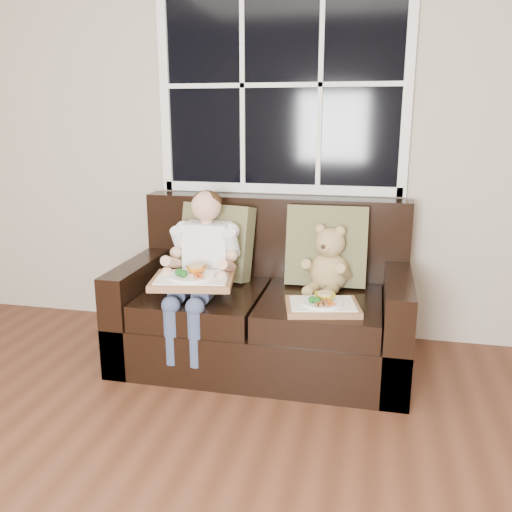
% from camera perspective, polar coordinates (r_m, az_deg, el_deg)
% --- Properties ---
extents(window_back, '(1.62, 0.04, 1.37)m').
position_cam_1_polar(window_back, '(3.60, 2.67, 17.54)').
color(window_back, black).
rests_on(window_back, room_walls).
extents(loveseat, '(1.70, 0.92, 0.96)m').
position_cam_1_polar(loveseat, '(3.34, 1.01, -5.64)').
color(loveseat, black).
rests_on(loveseat, ground).
extents(pillow_left, '(0.51, 0.32, 0.48)m').
position_cam_1_polar(pillow_left, '(3.46, -4.19, 1.53)').
color(pillow_left, brown).
rests_on(pillow_left, loveseat).
extents(pillow_right, '(0.49, 0.23, 0.50)m').
position_cam_1_polar(pillow_right, '(3.33, 7.44, 1.05)').
color(pillow_right, brown).
rests_on(pillow_right, loveseat).
extents(child, '(0.40, 0.60, 0.90)m').
position_cam_1_polar(child, '(3.22, -5.65, -0.13)').
color(child, white).
rests_on(child, loveseat).
extents(teddy_bear, '(0.28, 0.34, 0.41)m').
position_cam_1_polar(teddy_bear, '(3.24, 7.73, -0.80)').
color(teddy_bear, tan).
rests_on(teddy_bear, loveseat).
extents(tray_left, '(0.50, 0.42, 0.10)m').
position_cam_1_polar(tray_left, '(3.06, -6.69, -2.40)').
color(tray_left, '#8E6140').
rests_on(tray_left, child).
extents(tray_right, '(0.44, 0.37, 0.09)m').
position_cam_1_polar(tray_right, '(2.95, 6.99, -5.13)').
color(tray_right, '#8E6140').
rests_on(tray_right, loveseat).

